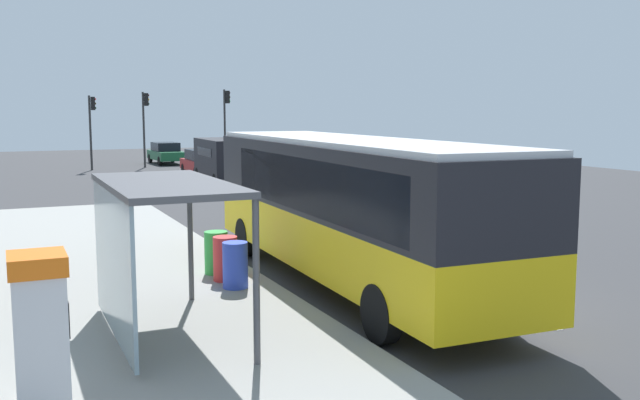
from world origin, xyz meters
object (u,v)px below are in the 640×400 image
object	(u,v)px
sedan_near	(166,153)
sedan_far	(203,162)
bus_shelter	(146,219)
recycling_bin_blue	(235,265)
recycling_bin_green	(216,253)
traffic_light_far_side	(92,120)
traffic_light_median	(145,117)
bus	(347,202)
ticket_machine	(41,331)
white_van	(223,157)
traffic_light_near_side	(226,116)
recycling_bin_red	(225,259)

from	to	relation	value
sedan_near	sedan_far	xyz separation A→B (m)	(0.00, -10.12, 0.00)
bus_shelter	recycling_bin_blue	bearing A→B (deg)	47.70
recycling_bin_green	traffic_light_far_side	world-z (taller)	traffic_light_far_side
recycling_bin_green	traffic_light_median	xyz separation A→B (m)	(4.60, 32.69, 2.67)
recycling_bin_green	bus	bearing A→B (deg)	-31.65
ticket_machine	traffic_light_far_side	world-z (taller)	traffic_light_far_side
bus	white_van	distance (m)	22.71
sedan_far	bus	bearing A→B (deg)	-98.53
bus_shelter	sedan_far	bearing A→B (deg)	73.31
ticket_machine	traffic_light_far_side	distance (m)	38.42
bus_shelter	recycling_bin_green	bearing A→B (deg)	60.00
recycling_bin_green	bus_shelter	distance (m)	4.65
recycling_bin_blue	recycling_bin_green	size ratio (longest dim) A/B	1.00
traffic_light_near_side	traffic_light_far_side	size ratio (longest dim) A/B	1.10
white_van	traffic_light_far_side	xyz separation A→B (m)	(-5.30, 11.06, 1.81)
bus	sedan_near	size ratio (longest dim) A/B	2.49
recycling_bin_red	traffic_light_near_side	distance (m)	33.35
sedan_far	traffic_light_near_side	size ratio (longest dim) A/B	0.85
sedan_far	recycling_bin_red	size ratio (longest dim) A/B	4.64
recycling_bin_red	traffic_light_near_side	size ratio (longest dim) A/B	0.18
sedan_far	recycling_bin_blue	bearing A→B (deg)	-103.72
bus	traffic_light_far_side	distance (m)	33.48
traffic_light_far_side	bus	bearing A→B (deg)	-87.63
sedan_far	bus_shelter	world-z (taller)	bus_shelter
white_van	sedan_far	distance (m)	4.43
bus	white_van	xyz separation A→B (m)	(3.91, 22.36, -0.50)
recycling_bin_blue	recycling_bin_green	xyz separation A→B (m)	(0.00, 1.40, 0.00)
traffic_light_far_side	traffic_light_near_side	bearing A→B (deg)	-5.32
white_van	recycling_bin_blue	distance (m)	23.14
recycling_bin_blue	bus_shelter	size ratio (longest dim) A/B	0.24
ticket_machine	recycling_bin_blue	world-z (taller)	ticket_machine
bus	sedan_far	distance (m)	27.07
white_van	recycling_bin_red	bearing A→B (deg)	-106.56
sedan_near	bus_shelter	size ratio (longest dim) A/B	1.11
bus	bus_shelter	distance (m)	5.24
bus	sedan_near	bearing A→B (deg)	83.79
traffic_light_near_side	bus_shelter	distance (m)	36.92
traffic_light_near_side	recycling_bin_red	bearing A→B (deg)	-106.96
white_van	sedan_far	xyz separation A→B (m)	(0.10, 4.39, -0.55)
sedan_near	traffic_light_near_side	world-z (taller)	traffic_light_near_side
bus	recycling_bin_red	bearing A→B (deg)	161.48
recycling_bin_green	traffic_light_far_side	bearing A→B (deg)	88.02
recycling_bin_green	recycling_bin_red	bearing A→B (deg)	-90.00
traffic_light_far_side	bus_shelter	world-z (taller)	traffic_light_far_side
white_van	ticket_machine	bearing A→B (deg)	-110.97
white_van	sedan_far	world-z (taller)	white_van
ticket_machine	traffic_light_near_side	size ratio (longest dim) A/B	0.37
traffic_light_near_side	traffic_light_median	bearing A→B (deg)	162.58
traffic_light_near_side	ticket_machine	bearing A→B (deg)	-110.11
sedan_near	recycling_bin_red	size ratio (longest dim) A/B	4.68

